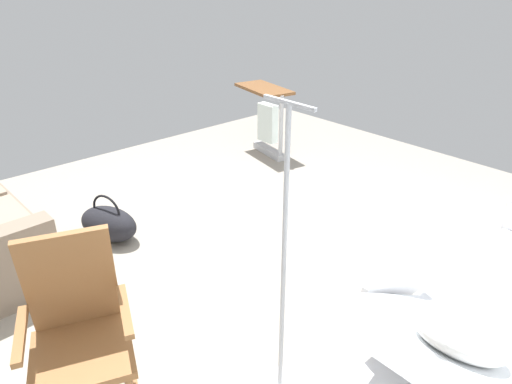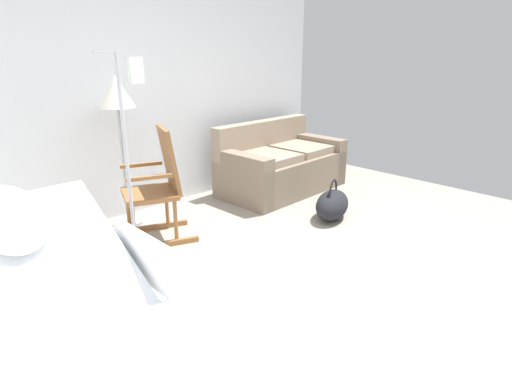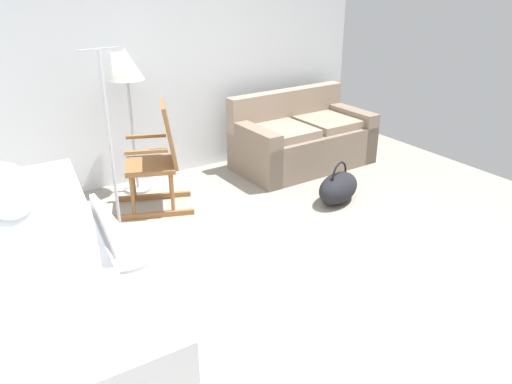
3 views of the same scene
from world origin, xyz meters
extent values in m
plane|color=gray|center=(0.00, 0.00, 0.00)|extent=(6.44, 6.44, 0.00)
cube|color=silver|center=(-1.76, 0.13, 0.17)|extent=(0.88, 1.93, 0.35)
cube|color=white|center=(-1.76, 0.64, 0.65)|extent=(0.91, 0.89, 0.58)
ellipsoid|color=white|center=(-1.76, 0.81, 0.88)|extent=(0.34, 0.49, 0.36)
cube|color=silver|center=(-1.25, 0.43, 0.63)|extent=(0.04, 0.56, 0.28)
cylinder|color=black|center=(-1.40, -0.67, 0.05)|extent=(0.10, 0.10, 0.10)
cylinder|color=brown|center=(-0.31, 1.57, 0.25)|extent=(0.04, 0.04, 0.40)
cylinder|color=brown|center=(-0.17, 1.92, 0.25)|extent=(0.04, 0.04, 0.40)
cube|color=brown|center=(-0.41, 1.81, 0.45)|extent=(0.60, 0.61, 0.04)
cube|color=brown|center=(-0.23, 1.74, 0.75)|extent=(0.27, 0.45, 0.60)
cube|color=brown|center=(-0.51, 1.60, 0.67)|extent=(0.38, 0.18, 0.03)
cube|color=brown|center=(-0.35, 2.03, 0.67)|extent=(0.38, 0.18, 0.03)
cube|color=#B2B5BA|center=(1.80, -1.53, 0.04)|extent=(0.61, 0.23, 0.08)
cylinder|color=black|center=(1.54, -1.48, 0.03)|extent=(0.07, 0.07, 0.06)
cylinder|color=black|center=(2.05, -1.58, 0.03)|extent=(0.07, 0.07, 0.06)
cylinder|color=#B2B5BA|center=(1.54, -1.48, 0.45)|extent=(0.05, 0.05, 0.74)
cube|color=brown|center=(1.93, -1.56, 0.82)|extent=(0.86, 0.54, 0.04)
ellipsoid|color=black|center=(1.22, 0.94, 0.15)|extent=(0.64, 0.50, 0.30)
torus|color=black|center=(1.22, 0.94, 0.28)|extent=(0.29, 0.13, 0.30)
cylinder|color=#B2B5BA|center=(-1.00, 1.01, 0.85)|extent=(0.02, 0.02, 1.65)
cube|color=#B2B5BA|center=(-1.00, 1.01, 1.68)|extent=(0.28, 0.02, 0.02)
cube|color=white|center=(-0.88, 1.01, 1.57)|extent=(0.09, 0.04, 0.16)
camera|label=1|loc=(-2.22, 2.28, 2.15)|focal=31.94mm
camera|label=2|loc=(-2.22, -1.44, 1.68)|focal=29.19mm
camera|label=3|loc=(-2.02, -2.59, 2.21)|focal=35.89mm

